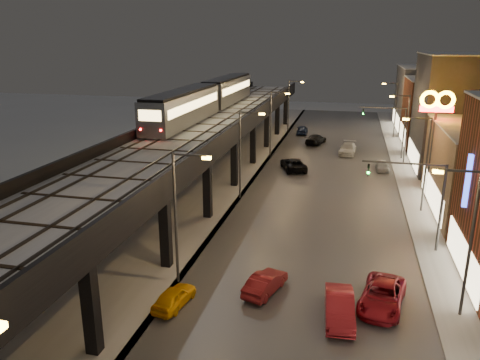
# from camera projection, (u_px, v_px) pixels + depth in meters

# --- Properties ---
(road_surface) EXTENTS (17.00, 120.00, 0.06)m
(road_surface) POSITION_uv_depth(u_px,v_px,m) (323.00, 191.00, 50.30)
(road_surface) COLOR #46474D
(road_surface) RESTS_ON ground
(sidewalk_right) EXTENTS (4.00, 120.00, 0.14)m
(sidewalk_right) POSITION_uv_depth(u_px,v_px,m) (421.00, 198.00, 48.07)
(sidewalk_right) COLOR #9FA1A8
(sidewalk_right) RESTS_ON ground
(under_viaduct_pavement) EXTENTS (11.00, 120.00, 0.06)m
(under_viaduct_pavement) POSITION_uv_depth(u_px,v_px,m) (203.00, 183.00, 53.31)
(under_viaduct_pavement) COLOR #9FA1A8
(under_viaduct_pavement) RESTS_ON ground
(elevated_viaduct) EXTENTS (9.00, 100.00, 6.30)m
(elevated_viaduct) POSITION_uv_depth(u_px,v_px,m) (193.00, 140.00, 48.75)
(elevated_viaduct) COLOR black
(elevated_viaduct) RESTS_ON ground
(viaduct_trackbed) EXTENTS (8.40, 100.00, 0.32)m
(viaduct_trackbed) POSITION_uv_depth(u_px,v_px,m) (193.00, 133.00, 48.65)
(viaduct_trackbed) COLOR #B2B7C1
(viaduct_trackbed) RESTS_ON elevated_viaduct
(viaduct_parapet_streetside) EXTENTS (0.30, 100.00, 1.10)m
(viaduct_parapet_streetside) POSITION_uv_depth(u_px,v_px,m) (233.00, 130.00, 47.57)
(viaduct_parapet_streetside) COLOR black
(viaduct_parapet_streetside) RESTS_ON elevated_viaduct
(viaduct_parapet_far) EXTENTS (0.30, 100.00, 1.10)m
(viaduct_parapet_far) POSITION_uv_depth(u_px,v_px,m) (154.00, 127.00, 49.51)
(viaduct_parapet_far) COLOR black
(viaduct_parapet_far) RESTS_ON elevated_viaduct
(building_d) EXTENTS (12.20, 13.20, 14.16)m
(building_d) POSITION_uv_depth(u_px,v_px,m) (470.00, 114.00, 56.69)
(building_d) COLOR #323239
(building_d) RESTS_ON ground
(building_e) EXTENTS (12.20, 12.20, 10.16)m
(building_e) POSITION_uv_depth(u_px,v_px,m) (447.00, 113.00, 70.31)
(building_e) COLOR maroon
(building_e) RESTS_ON ground
(building_f) EXTENTS (12.20, 16.20, 11.16)m
(building_f) POSITION_uv_depth(u_px,v_px,m) (433.00, 99.00, 83.20)
(building_f) COLOR #494A4D
(building_f) RESTS_ON ground
(streetlight_left_1) EXTENTS (2.57, 0.28, 9.00)m
(streetlight_left_1) POSITION_uv_depth(u_px,v_px,m) (179.00, 210.00, 30.08)
(streetlight_left_1) COLOR #38383A
(streetlight_left_1) RESTS_ON ground
(streetlight_right_1) EXTENTS (2.56, 0.28, 9.00)m
(streetlight_right_1) POSITION_uv_depth(u_px,v_px,m) (467.00, 234.00, 26.26)
(streetlight_right_1) COLOR #38383A
(streetlight_right_1) RESTS_ON ground
(streetlight_left_2) EXTENTS (2.57, 0.28, 9.00)m
(streetlight_left_2) POSITION_uv_depth(u_px,v_px,m) (243.00, 149.00, 46.84)
(streetlight_left_2) COLOR #38383A
(streetlight_left_2) RESTS_ON ground
(streetlight_right_2) EXTENTS (2.56, 0.28, 9.00)m
(streetlight_right_2) POSITION_uv_depth(u_px,v_px,m) (424.00, 158.00, 43.02)
(streetlight_right_2) COLOR #38383A
(streetlight_right_2) RESTS_ON ground
(streetlight_left_3) EXTENTS (2.57, 0.28, 9.00)m
(streetlight_left_3) POSITION_uv_depth(u_px,v_px,m) (273.00, 120.00, 63.60)
(streetlight_left_3) COLOR #38383A
(streetlight_left_3) RESTS_ON ground
(streetlight_right_3) EXTENTS (2.56, 0.28, 9.00)m
(streetlight_right_3) POSITION_uv_depth(u_px,v_px,m) (405.00, 125.00, 59.78)
(streetlight_right_3) COLOR #38383A
(streetlight_right_3) RESTS_ON ground
(streetlight_left_4) EXTENTS (2.57, 0.28, 9.00)m
(streetlight_left_4) POSITION_uv_depth(u_px,v_px,m) (290.00, 103.00, 80.35)
(streetlight_left_4) COLOR #38383A
(streetlight_left_4) RESTS_ON ground
(streetlight_right_4) EXTENTS (2.56, 0.28, 9.00)m
(streetlight_right_4) POSITION_uv_depth(u_px,v_px,m) (394.00, 106.00, 76.53)
(streetlight_right_4) COLOR #38383A
(streetlight_right_4) RESTS_ON ground
(traffic_light_rig_a) EXTENTS (6.10, 0.34, 7.00)m
(traffic_light_rig_a) POSITION_uv_depth(u_px,v_px,m) (426.00, 196.00, 35.05)
(traffic_light_rig_a) COLOR #38383A
(traffic_light_rig_a) RESTS_ON ground
(traffic_light_rig_b) EXTENTS (6.10, 0.34, 7.00)m
(traffic_light_rig_b) POSITION_uv_depth(u_px,v_px,m) (395.00, 126.00, 62.98)
(traffic_light_rig_b) COLOR #38383A
(traffic_light_rig_b) RESTS_ON ground
(subway_train) EXTENTS (3.08, 37.71, 3.69)m
(subway_train) POSITION_uv_depth(u_px,v_px,m) (209.00, 97.00, 61.55)
(subway_train) COLOR gray
(subway_train) RESTS_ON viaduct_trackbed
(car_taxi) EXTENTS (2.00, 3.79, 1.23)m
(car_taxi) POSITION_uv_depth(u_px,v_px,m) (174.00, 298.00, 28.56)
(car_taxi) COLOR #F0AB0B
(car_taxi) RESTS_ON ground
(car_near_white) EXTENTS (2.51, 4.26, 1.33)m
(car_near_white) POSITION_uv_depth(u_px,v_px,m) (265.00, 284.00, 30.10)
(car_near_white) COLOR maroon
(car_near_white) RESTS_ON ground
(car_mid_silver) EXTENTS (4.22, 5.99, 1.52)m
(car_mid_silver) POSITION_uv_depth(u_px,v_px,m) (293.00, 165.00, 58.24)
(car_mid_silver) COLOR black
(car_mid_silver) RESTS_ON ground
(car_mid_dark) EXTENTS (3.38, 5.54, 1.50)m
(car_mid_dark) POSITION_uv_depth(u_px,v_px,m) (316.00, 140.00, 72.72)
(car_mid_dark) COLOR black
(car_mid_dark) RESTS_ON ground
(car_far_white) EXTENTS (1.89, 4.44, 1.49)m
(car_far_white) POSITION_uv_depth(u_px,v_px,m) (302.00, 130.00, 80.39)
(car_far_white) COLOR #192548
(car_far_white) RESTS_ON ground
(car_onc_silver) EXTENTS (1.97, 4.74, 1.53)m
(car_onc_silver) POSITION_uv_depth(u_px,v_px,m) (339.00, 308.00, 27.17)
(car_onc_silver) COLOR maroon
(car_onc_silver) RESTS_ON ground
(car_onc_dark) EXTENTS (3.38, 5.63, 1.46)m
(car_onc_dark) POSITION_uv_depth(u_px,v_px,m) (382.00, 297.00, 28.46)
(car_onc_dark) COLOR maroon
(car_onc_dark) RESTS_ON ground
(car_onc_white) EXTENTS (2.59, 5.45, 1.53)m
(car_onc_white) POSITION_uv_depth(u_px,v_px,m) (348.00, 149.00, 66.39)
(car_onc_white) COLOR silver
(car_onc_white) RESTS_ON ground
(car_onc_red) EXTENTS (1.65, 3.74, 1.25)m
(car_onc_red) POSITION_uv_depth(u_px,v_px,m) (382.00, 166.00, 58.09)
(car_onc_red) COLOR #9BA1AC
(car_onc_red) RESTS_ON ground
(sign_mcdonalds) EXTENTS (3.25, 0.40, 11.00)m
(sign_mcdonalds) POSITION_uv_depth(u_px,v_px,m) (436.00, 110.00, 45.57)
(sign_mcdonalds) COLOR #38383A
(sign_mcdonalds) RESTS_ON ground
(sign_carwash) EXTENTS (1.63, 0.35, 8.45)m
(sign_carwash) POSITION_uv_depth(u_px,v_px,m) (477.00, 191.00, 31.34)
(sign_carwash) COLOR #38383A
(sign_carwash) RESTS_ON ground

